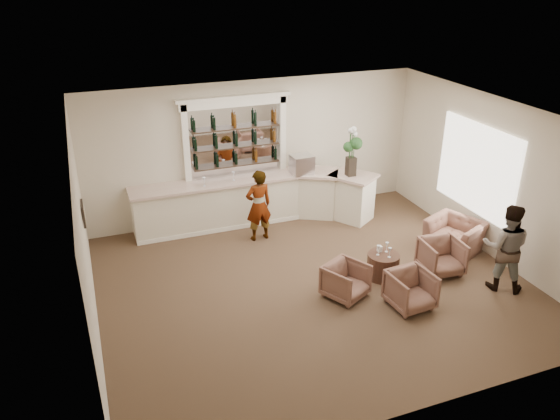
% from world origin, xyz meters
% --- Properties ---
extents(ground, '(8.00, 8.00, 0.00)m').
position_xyz_m(ground, '(0.00, 0.00, 0.00)').
color(ground, brown).
rests_on(ground, ground).
extents(room_shell, '(8.04, 7.02, 3.32)m').
position_xyz_m(room_shell, '(0.16, 0.71, 2.34)').
color(room_shell, beige).
rests_on(room_shell, ground).
extents(bar_counter, '(5.72, 1.80, 1.14)m').
position_xyz_m(bar_counter, '(-0.16, 3.00, 0.57)').
color(bar_counter, white).
rests_on(bar_counter, ground).
extents(back_bar_alcove, '(2.64, 0.25, 3.00)m').
position_xyz_m(back_bar_alcove, '(-0.50, 3.41, 2.03)').
color(back_bar_alcove, white).
rests_on(back_bar_alcove, ground).
extents(cocktail_table, '(0.63, 0.63, 0.50)m').
position_xyz_m(cocktail_table, '(1.40, -0.22, 0.25)').
color(cocktail_table, '#442B1D').
rests_on(cocktail_table, ground).
extents(sommelier, '(0.63, 0.45, 1.64)m').
position_xyz_m(sommelier, '(-0.37, 2.18, 0.82)').
color(sommelier, gray).
rests_on(sommelier, ground).
extents(guest, '(1.07, 1.03, 1.73)m').
position_xyz_m(guest, '(3.31, -1.34, 0.86)').
color(guest, gray).
rests_on(guest, ground).
extents(armchair_left, '(0.97, 0.98, 0.67)m').
position_xyz_m(armchair_left, '(0.39, -0.59, 0.33)').
color(armchair_left, brown).
rests_on(armchair_left, ground).
extents(armchair_center, '(0.79, 0.81, 0.69)m').
position_xyz_m(armchair_center, '(1.34, -1.29, 0.35)').
color(armchair_center, brown).
rests_on(armchair_center, ground).
extents(armchair_right, '(0.81, 0.83, 0.71)m').
position_xyz_m(armchair_right, '(2.58, -0.48, 0.35)').
color(armchair_right, brown).
rests_on(armchair_right, ground).
extents(armchair_far, '(1.28, 1.35, 0.69)m').
position_xyz_m(armchair_far, '(3.40, 0.21, 0.35)').
color(armchair_far, brown).
rests_on(armchair_far, ground).
extents(espresso_machine, '(0.52, 0.44, 0.44)m').
position_xyz_m(espresso_machine, '(0.96, 2.92, 1.36)').
color(espresso_machine, silver).
rests_on(espresso_machine, bar_counter).
extents(flower_vase, '(0.31, 0.31, 1.18)m').
position_xyz_m(flower_vase, '(1.97, 2.38, 1.81)').
color(flower_vase, black).
rests_on(flower_vase, bar_counter).
extents(wine_glass_bar_left, '(0.07, 0.07, 0.21)m').
position_xyz_m(wine_glass_bar_left, '(-1.39, 2.92, 1.25)').
color(wine_glass_bar_left, white).
rests_on(wine_glass_bar_left, bar_counter).
extents(wine_glass_bar_right, '(0.07, 0.07, 0.21)m').
position_xyz_m(wine_glass_bar_right, '(-0.68, 3.04, 1.25)').
color(wine_glass_bar_right, white).
rests_on(wine_glass_bar_right, bar_counter).
extents(wine_glass_tbl_a, '(0.07, 0.07, 0.21)m').
position_xyz_m(wine_glass_tbl_a, '(1.28, -0.19, 0.60)').
color(wine_glass_tbl_a, white).
rests_on(wine_glass_tbl_a, cocktail_table).
extents(wine_glass_tbl_b, '(0.07, 0.07, 0.21)m').
position_xyz_m(wine_glass_tbl_b, '(1.50, -0.14, 0.60)').
color(wine_glass_tbl_b, white).
rests_on(wine_glass_tbl_b, cocktail_table).
extents(wine_glass_tbl_c, '(0.07, 0.07, 0.21)m').
position_xyz_m(wine_glass_tbl_c, '(1.44, -0.35, 0.60)').
color(wine_glass_tbl_c, white).
rests_on(wine_glass_tbl_c, cocktail_table).
extents(napkin_holder, '(0.08, 0.08, 0.12)m').
position_xyz_m(napkin_holder, '(1.38, -0.08, 0.56)').
color(napkin_holder, white).
rests_on(napkin_holder, cocktail_table).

